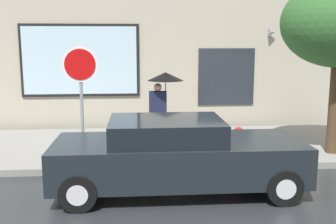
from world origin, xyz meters
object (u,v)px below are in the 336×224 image
Objects in this scene: fire_hydrant at (238,142)px; pedestrian_with_umbrella at (163,87)px; parked_car at (176,155)px; stop_sign at (81,82)px.

fire_hydrant is 0.38× the size of pedestrian_with_umbrella.
stop_sign reaches higher than parked_car.
parked_car is 2.48× the size of pedestrian_with_umbrella.
pedestrian_with_umbrella is 2.68m from stop_sign.
stop_sign reaches higher than pedestrian_with_umbrella.
pedestrian_with_umbrella is (-0.03, 3.35, 0.92)m from parked_car.
parked_car is 1.80× the size of stop_sign.
stop_sign is (-1.89, -1.87, 0.33)m from pedestrian_with_umbrella.
stop_sign is (-1.92, 1.48, 1.25)m from parked_car.
pedestrian_with_umbrella reaches higher than fire_hydrant.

